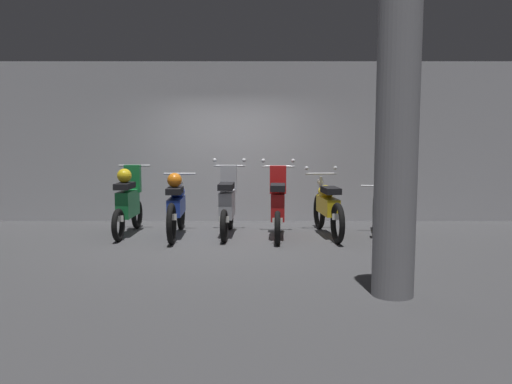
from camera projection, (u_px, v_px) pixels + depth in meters
ground_plane at (226, 240)px, 8.50m from camera, size 80.00×80.00×0.00m
back_wall at (232, 142)px, 10.32m from camera, size 16.00×0.30×3.10m
motorbike_slot_0 at (128, 202)px, 8.94m from camera, size 0.56×1.68×1.18m
motorbike_slot_1 at (177, 205)px, 8.79m from camera, size 0.56×1.95×1.08m
motorbike_slot_2 at (228, 204)px, 8.88m from camera, size 0.59×1.68×1.29m
motorbike_slot_3 at (278, 206)px, 8.72m from camera, size 0.59×1.68×1.29m
motorbike_slot_4 at (328, 207)px, 8.84m from camera, size 0.59×1.95×1.15m
bicycle at (377, 216)px, 8.72m from camera, size 0.50×1.71×0.89m
support_pillar at (397, 150)px, 5.42m from camera, size 0.44×0.44×3.10m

